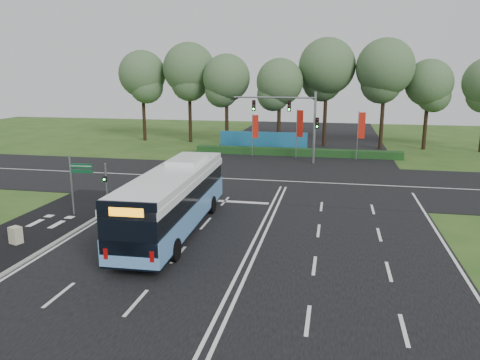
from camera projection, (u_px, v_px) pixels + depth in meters
ground at (261, 228)px, 27.00m from camera, size 120.00×120.00×0.00m
road_main at (261, 227)px, 27.00m from camera, size 20.00×120.00×0.04m
road_cross at (284, 181)px, 38.46m from camera, size 120.00×14.00×0.05m
bike_path at (35, 230)px, 26.56m from camera, size 5.00×18.00×0.06m
kerb_strip at (74, 232)px, 26.09m from camera, size 0.25×18.00×0.12m
city_bus at (174, 199)px, 25.95m from camera, size 3.19×13.19×3.76m
pedestrian_signal at (106, 185)px, 29.81m from camera, size 0.29×0.41×3.15m
street_sign at (76, 178)px, 28.79m from camera, size 1.50×0.15×3.85m
utility_cabinet at (16, 236)px, 24.27m from camera, size 0.69×0.63×0.95m
banner_flag_left at (255, 129)px, 49.29m from camera, size 0.66×0.20×4.53m
banner_flag_mid at (299, 127)px, 48.11m from camera, size 0.70×0.35×5.14m
banner_flag_right at (361, 129)px, 47.45m from camera, size 0.73×0.10×4.97m
traffic_light_gantry at (296, 116)px, 45.50m from camera, size 8.41×0.28×7.00m
hedge at (296, 152)px, 50.32m from camera, size 22.00×1.20×0.80m
blue_hoarding at (263, 141)px, 53.33m from camera, size 10.00×0.30×2.20m
eucalyptus_row at (295, 74)px, 55.38m from camera, size 46.69×8.77×12.83m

